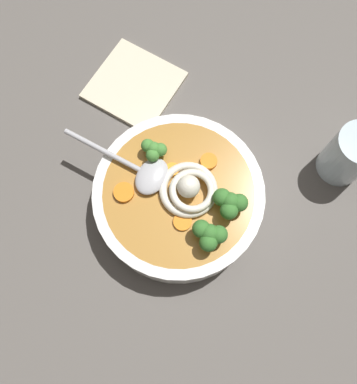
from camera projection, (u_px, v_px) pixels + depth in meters
table_slab at (161, 191)px, 67.44cm from camera, size 90.30×90.30×4.39cm
soup_bowl at (178, 198)px, 61.28cm from camera, size 25.33×25.33×6.55cm
noodle_pile at (189, 189)px, 57.15cm from camera, size 9.37×9.19×3.77cm
soup_spoon at (144, 172)px, 58.30cm from camera, size 17.24×9.53×1.60cm
broccoli_floret_left at (209, 235)px, 53.94cm from camera, size 4.94×4.25×3.91cm
broccoli_floret_far at (230, 203)px, 55.20cm from camera, size 5.00×4.30×3.95cm
broccoli_floret_right at (154, 150)px, 58.10cm from camera, size 3.90×3.35×3.08cm
carrot_slice_front at (183, 222)px, 56.73cm from camera, size 2.66×2.66×0.46cm
carrot_slice_rear at (172, 170)px, 58.88cm from camera, size 2.07×2.07×0.71cm
carrot_slice_beside_noodles at (209, 161)px, 59.25cm from camera, size 2.53×2.53×0.73cm
carrot_slice_extra_b at (124, 192)px, 57.87cm from camera, size 2.98×2.98×0.69cm
drinking_glass at (349, 155)px, 61.67cm from camera, size 7.17×7.17×9.90cm
folded_napkin at (134, 85)px, 70.41cm from camera, size 18.38×18.19×0.80cm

